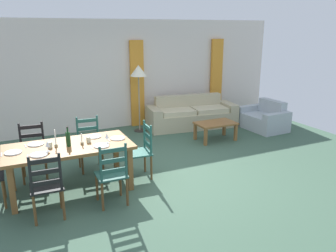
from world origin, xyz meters
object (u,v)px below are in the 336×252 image
object	(u,v)px
coffee_cup_primary	(89,139)
dining_chair_far_left	(33,152)
dining_table	(69,151)
armchair_upholstered	(265,119)
couch	(191,116)
standing_lamp	(139,75)
wine_glass_near_left	(47,144)
coffee_cup_secondary	(50,145)
wine_glass_near_right	(107,136)
wine_bottle	(68,139)
dining_chair_near_left	(47,186)
dining_chair_head_east	(141,151)
dining_chair_far_right	(90,144)
coffee_table	(216,125)
dining_chair_near_right	(112,174)

from	to	relation	value
coffee_cup_primary	dining_chair_far_left	bearing A→B (deg)	138.64
dining_table	armchair_upholstered	world-z (taller)	dining_table
couch	standing_lamp	xyz separation A→B (m)	(-1.36, 0.19, 1.12)
dining_chair_far_left	coffee_cup_primary	world-z (taller)	dining_chair_far_left
wine_glass_near_left	couch	bearing A→B (deg)	33.63
coffee_cup_primary	coffee_cup_secondary	world-z (taller)	same
dining_table	couch	distance (m)	4.22
wine_glass_near_left	wine_glass_near_right	size ratio (longest dim) A/B	1.00
dining_chair_far_left	wine_glass_near_right	bearing A→B (deg)	-39.08
coffee_cup_primary	standing_lamp	distance (m)	3.17
coffee_cup_secondary	dining_table	bearing A→B (deg)	-3.45
dining_chair_far_left	wine_glass_near_left	world-z (taller)	dining_chair_far_left
wine_bottle	armchair_upholstered	world-z (taller)	wine_bottle
wine_bottle	dining_chair_far_left	bearing A→B (deg)	122.08
dining_chair_near_left	standing_lamp	world-z (taller)	standing_lamp
dining_chair_near_left	dining_chair_head_east	world-z (taller)	same
dining_chair_far_right	coffee_table	distance (m)	3.00
dining_chair_head_east	dining_chair_near_right	bearing A→B (deg)	-134.68
standing_lamp	couch	bearing A→B (deg)	-7.76
dining_chair_head_east	wine_glass_near_right	world-z (taller)	dining_chair_head_east
coffee_table	standing_lamp	world-z (taller)	standing_lamp
dining_chair_near_left	coffee_cup_secondary	xyz separation A→B (m)	(0.16, 0.75, 0.32)
armchair_upholstered	standing_lamp	size ratio (longest dim) A/B	0.73
coffee_table	coffee_cup_secondary	bearing A→B (deg)	-162.81
dining_chair_far_left	coffee_cup_primary	distance (m)	1.11
dining_chair_far_left	coffee_cup_secondary	xyz separation A→B (m)	(0.21, -0.71, 0.32)
dining_chair_near_right	wine_glass_near_left	xyz separation A→B (m)	(-0.78, 0.59, 0.38)
dining_chair_far_right	wine_glass_near_right	xyz separation A→B (m)	(0.10, -0.87, 0.38)
dining_chair_head_east	wine_bottle	distance (m)	1.25
coffee_cup_primary	dining_chair_head_east	bearing A→B (deg)	-1.42
coffee_cup_secondary	coffee_table	world-z (taller)	coffee_cup_secondary
dining_chair_near_right	dining_chair_head_east	world-z (taller)	same
coffee_table	armchair_upholstered	bearing A→B (deg)	8.76
dining_chair_far_right	couch	bearing A→B (deg)	28.55
coffee_cup_secondary	coffee_table	bearing A→B (deg)	17.19
couch	coffee_table	size ratio (longest dim) A/B	2.62
wine_bottle	wine_glass_near_left	distance (m)	0.33
dining_chair_far_right	armchair_upholstered	world-z (taller)	dining_chair_far_right
dining_chair_far_right	wine_bottle	world-z (taller)	wine_bottle
dining_chair_far_right	dining_table	bearing A→B (deg)	-122.31
dining_chair_far_left	armchair_upholstered	world-z (taller)	dining_chair_far_left
dining_table	dining_chair_far_left	size ratio (longest dim) A/B	1.98
wine_bottle	couch	world-z (taller)	wine_bottle
dining_chair_far_right	wine_glass_near_left	xyz separation A→B (m)	(-0.79, -0.89, 0.38)
wine_bottle	wine_glass_near_right	bearing A→B (deg)	-8.89
dining_table	dining_chair_head_east	xyz separation A→B (m)	(1.19, 0.01, -0.19)
dining_table	standing_lamp	world-z (taller)	standing_lamp
coffee_cup_primary	standing_lamp	size ratio (longest dim) A/B	0.05
coffee_cup_secondary	standing_lamp	world-z (taller)	standing_lamp
dining_chair_head_east	dining_chair_far_right	bearing A→B (deg)	133.99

